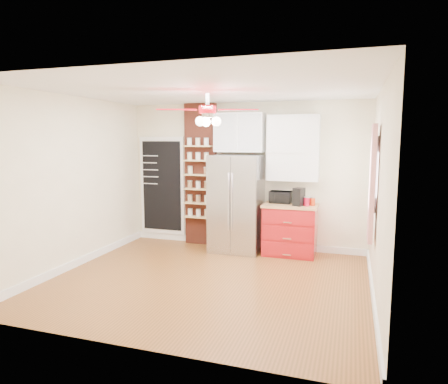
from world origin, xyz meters
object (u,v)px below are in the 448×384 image
(red_cabinet, at_px, (290,229))
(ceiling_fan, at_px, (207,110))
(coffee_maker, at_px, (299,197))
(pantry_jar_oats, at_px, (190,170))
(toaster_oven, at_px, (281,197))
(fridge, at_px, (236,203))
(canister_left, at_px, (307,202))

(red_cabinet, relative_size, ceiling_fan, 0.67)
(coffee_maker, bearing_deg, pantry_jar_oats, -164.32)
(red_cabinet, height_order, toaster_oven, toaster_oven)
(fridge, bearing_deg, ceiling_fan, -88.24)
(ceiling_fan, relative_size, pantry_jar_oats, 10.15)
(toaster_oven, distance_m, pantry_jar_oats, 1.80)
(fridge, distance_m, coffee_maker, 1.14)
(toaster_oven, relative_size, pantry_jar_oats, 2.78)
(canister_left, bearing_deg, pantry_jar_oats, 174.36)
(canister_left, distance_m, pantry_jar_oats, 2.28)
(fridge, distance_m, toaster_oven, 0.80)
(coffee_maker, bearing_deg, toaster_oven, 172.29)
(fridge, relative_size, pantry_jar_oats, 12.69)
(toaster_oven, bearing_deg, ceiling_fan, -109.83)
(ceiling_fan, bearing_deg, fridge, 91.76)
(red_cabinet, distance_m, coffee_maker, 0.63)
(fridge, bearing_deg, canister_left, -1.99)
(fridge, relative_size, coffee_maker, 5.66)
(fridge, xyz_separation_m, toaster_oven, (0.78, 0.14, 0.13))
(coffee_maker, distance_m, pantry_jar_oats, 2.14)
(canister_left, relative_size, pantry_jar_oats, 1.06)
(ceiling_fan, height_order, pantry_jar_oats, ceiling_fan)
(toaster_oven, height_order, coffee_maker, coffee_maker)
(fridge, height_order, pantry_jar_oats, fridge)
(red_cabinet, relative_size, canister_left, 6.41)
(fridge, bearing_deg, red_cabinet, 2.95)
(toaster_oven, height_order, canister_left, toaster_oven)
(ceiling_fan, relative_size, toaster_oven, 3.65)
(toaster_oven, xyz_separation_m, coffee_maker, (0.35, -0.20, 0.05))
(ceiling_fan, height_order, toaster_oven, ceiling_fan)
(fridge, distance_m, canister_left, 1.26)
(red_cabinet, height_order, coffee_maker, coffee_maker)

